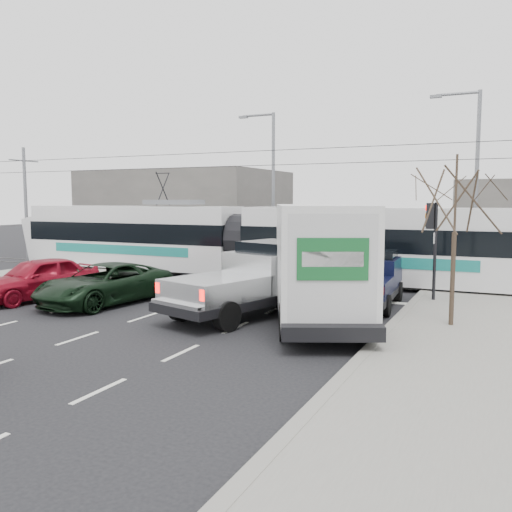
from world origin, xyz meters
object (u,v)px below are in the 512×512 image
at_px(box_truck, 319,266).
at_px(green_car, 105,284).
at_px(street_lamp_near, 473,173).
at_px(street_lamp_far, 270,178).
at_px(tram, 242,240).
at_px(traffic_signal, 432,230).
at_px(silver_pickup, 258,278).
at_px(bare_tree, 456,202).
at_px(red_car, 38,278).
at_px(navy_pickup, 372,279).

height_order(box_truck, green_car, box_truck).
bearing_deg(green_car, street_lamp_near, 54.79).
relative_size(street_lamp_far, green_car, 1.67).
bearing_deg(tram, street_lamp_near, 22.99).
relative_size(traffic_signal, silver_pickup, 0.52).
bearing_deg(bare_tree, red_car, -173.90).
bearing_deg(green_car, red_car, -165.32).
xyz_separation_m(traffic_signal, green_car, (-10.88, -5.22, -1.99)).
relative_size(bare_tree, box_truck, 0.64).
distance_m(silver_pickup, red_car, 8.88).
bearing_deg(box_truck, green_car, 156.94).
height_order(street_lamp_far, red_car, street_lamp_far).
bearing_deg(tram, box_truck, -51.00).
distance_m(traffic_signal, red_car, 15.05).
bearing_deg(tram, red_car, -118.26).
xyz_separation_m(traffic_signal, tram, (-9.34, 3.03, -0.89)).
height_order(silver_pickup, box_truck, box_truck).
bearing_deg(silver_pickup, box_truck, -0.48).
distance_m(street_lamp_near, street_lamp_far, 11.67).
height_order(street_lamp_near, navy_pickup, street_lamp_near).
distance_m(bare_tree, street_lamp_near, 11.58).
bearing_deg(street_lamp_near, green_car, -132.65).
height_order(tram, navy_pickup, tram).
bearing_deg(box_truck, navy_pickup, 54.20).
xyz_separation_m(bare_tree, tram, (-10.47, 7.02, -1.94)).
bearing_deg(bare_tree, navy_pickup, 137.93).
height_order(traffic_signal, red_car, traffic_signal).
distance_m(silver_pickup, box_truck, 2.61).
relative_size(silver_pickup, box_truck, 0.90).
xyz_separation_m(tram, green_car, (-1.54, -8.25, -1.10)).
distance_m(traffic_signal, tram, 9.86).
bearing_deg(silver_pickup, green_car, -154.30).
relative_size(street_lamp_near, green_car, 1.67).
height_order(navy_pickup, red_car, navy_pickup).
distance_m(tram, silver_pickup, 8.51).
bearing_deg(street_lamp_far, bare_tree, -48.88).
xyz_separation_m(street_lamp_far, navy_pickup, (8.79, -10.79, -4.14)).
height_order(tram, box_truck, tram).
height_order(tram, silver_pickup, tram).
relative_size(street_lamp_far, red_car, 1.87).
distance_m(street_lamp_near, green_car, 17.84).
bearing_deg(bare_tree, green_car, -174.17).
relative_size(street_lamp_near, box_truck, 1.16).
relative_size(traffic_signal, red_car, 0.75).
bearing_deg(red_car, bare_tree, 17.13).
xyz_separation_m(street_lamp_far, tram, (1.32, -6.48, -3.26)).
distance_m(street_lamp_far, silver_pickup, 15.40).
relative_size(silver_pickup, navy_pickup, 1.47).
bearing_deg(street_lamp_near, navy_pickup, -107.15).
height_order(navy_pickup, green_car, navy_pickup).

